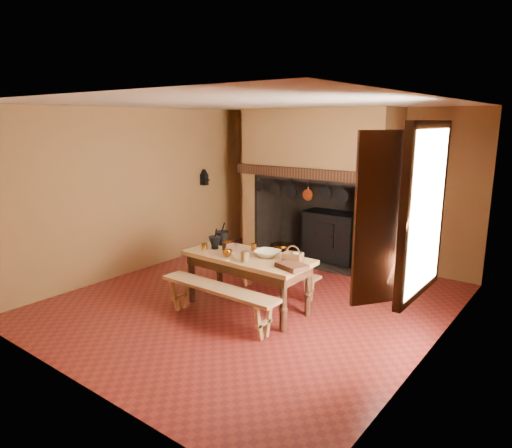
{
  "coord_description": "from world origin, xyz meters",
  "views": [
    {
      "loc": [
        3.83,
        -4.94,
        2.57
      ],
      "look_at": [
        -0.18,
        0.3,
        1.08
      ],
      "focal_mm": 32.0,
      "sensor_mm": 36.0,
      "label": 1
    }
  ],
  "objects_px": {
    "work_table": "(248,264)",
    "mixing_bowl": "(267,254)",
    "iron_range": "(332,236)",
    "bench_front": "(219,296)",
    "coffee_grinder": "(228,246)",
    "wicker_basket": "(293,257)"
  },
  "relations": [
    {
      "from": "work_table",
      "to": "coffee_grinder",
      "type": "bearing_deg",
      "value": -179.58
    },
    {
      "from": "mixing_bowl",
      "to": "wicker_basket",
      "type": "height_order",
      "value": "wicker_basket"
    },
    {
      "from": "work_table",
      "to": "mixing_bowl",
      "type": "bearing_deg",
      "value": 25.04
    },
    {
      "from": "coffee_grinder",
      "to": "mixing_bowl",
      "type": "relative_size",
      "value": 0.57
    },
    {
      "from": "bench_front",
      "to": "wicker_basket",
      "type": "bearing_deg",
      "value": 46.0
    },
    {
      "from": "coffee_grinder",
      "to": "wicker_basket",
      "type": "xyz_separation_m",
      "value": [
        1.02,
        0.09,
        0.0
      ]
    },
    {
      "from": "work_table",
      "to": "mixing_bowl",
      "type": "height_order",
      "value": "mixing_bowl"
    },
    {
      "from": "iron_range",
      "to": "mixing_bowl",
      "type": "height_order",
      "value": "iron_range"
    },
    {
      "from": "bench_front",
      "to": "wicker_basket",
      "type": "height_order",
      "value": "wicker_basket"
    },
    {
      "from": "mixing_bowl",
      "to": "wicker_basket",
      "type": "distance_m",
      "value": 0.43
    },
    {
      "from": "iron_range",
      "to": "mixing_bowl",
      "type": "bearing_deg",
      "value": -81.52
    },
    {
      "from": "iron_range",
      "to": "bench_front",
      "type": "relative_size",
      "value": 0.9
    },
    {
      "from": "iron_range",
      "to": "wicker_basket",
      "type": "bearing_deg",
      "value": -72.71
    },
    {
      "from": "iron_range",
      "to": "coffee_grinder",
      "type": "height_order",
      "value": "iron_range"
    },
    {
      "from": "bench_front",
      "to": "coffee_grinder",
      "type": "height_order",
      "value": "coffee_grinder"
    },
    {
      "from": "work_table",
      "to": "wicker_basket",
      "type": "distance_m",
      "value": 0.71
    },
    {
      "from": "iron_range",
      "to": "coffee_grinder",
      "type": "bearing_deg",
      "value": -94.56
    },
    {
      "from": "work_table",
      "to": "wicker_basket",
      "type": "relative_size",
      "value": 6.59
    },
    {
      "from": "coffee_grinder",
      "to": "iron_range",
      "type": "bearing_deg",
      "value": 106.64
    },
    {
      "from": "work_table",
      "to": "mixing_bowl",
      "type": "xyz_separation_m",
      "value": [
        0.25,
        0.12,
        0.16
      ]
    },
    {
      "from": "work_table",
      "to": "coffee_grinder",
      "type": "height_order",
      "value": "coffee_grinder"
    },
    {
      "from": "wicker_basket",
      "to": "work_table",
      "type": "bearing_deg",
      "value": 176.23
    }
  ]
}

